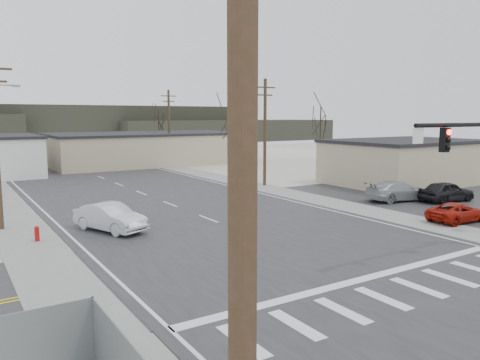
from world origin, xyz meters
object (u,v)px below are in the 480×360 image
object	(u,v)px
fire_hydrant	(37,234)
car_far_b	(10,155)
car_parked_silver	(398,191)
car_parked_dark_a	(446,192)
sedan_crossing	(110,217)
car_parked_red	(458,212)
car_far_a	(90,162)
car_parked_dark_b	(387,177)

from	to	relation	value
fire_hydrant	car_far_b	size ratio (longest dim) A/B	0.22
fire_hydrant	car_parked_silver	xyz separation A→B (m)	(25.79, -2.15, 0.35)
car_parked_dark_a	sedan_crossing	bearing A→B (deg)	85.20
car_parked_dark_a	car_far_b	bearing A→B (deg)	28.54
fire_hydrant	sedan_crossing	distance (m)	3.98
fire_hydrant	car_parked_red	bearing A→B (deg)	-21.38
fire_hydrant	car_parked_dark_a	world-z (taller)	car_parked_dark_a
car_far_a	fire_hydrant	bearing A→B (deg)	85.49
fire_hydrant	car_parked_red	xyz separation A→B (m)	(22.99, -9.00, 0.17)
car_parked_dark_a	car_parked_dark_b	distance (m)	8.58
car_far_b	car_parked_silver	size ratio (longest dim) A/B	0.74
car_far_b	car_parked_red	xyz separation A→B (m)	(18.42, -62.17, -0.09)
car_far_a	car_parked_silver	bearing A→B (deg)	126.78
sedan_crossing	car_parked_dark_b	distance (m)	27.65
fire_hydrant	sedan_crossing	xyz separation A→B (m)	(3.95, 0.23, 0.38)
car_parked_silver	car_parked_dark_b	bearing A→B (deg)	-33.74
car_parked_dark_a	car_parked_silver	distance (m)	3.61
car_parked_silver	car_far_b	bearing A→B (deg)	31.08
fire_hydrant	car_parked_dark_a	xyz separation A→B (m)	(28.59, -4.43, 0.37)
car_far_b	car_parked_dark_a	bearing A→B (deg)	-72.52
car_parked_red	car_parked_dark_a	world-z (taller)	car_parked_dark_a
fire_hydrant	car_far_b	xyz separation A→B (m)	(4.57, 53.17, 0.26)
car_far_a	car_parked_red	size ratio (longest dim) A/B	1.30
car_parked_silver	fire_hydrant	bearing A→B (deg)	95.34
car_parked_red	car_parked_dark_a	size ratio (longest dim) A/B	0.92
fire_hydrant	car_parked_silver	world-z (taller)	car_parked_silver
car_parked_dark_a	car_parked_dark_b	world-z (taller)	car_parked_dark_b
car_parked_red	car_parked_dark_b	xyz separation A→B (m)	(8.40, 12.69, 0.21)
sedan_crossing	car_parked_dark_b	xyz separation A→B (m)	(27.43, 3.46, 0.00)
fire_hydrant	sedan_crossing	bearing A→B (deg)	3.31
car_parked_dark_b	car_parked_red	bearing A→B (deg)	149.91
car_parked_dark_a	car_parked_red	bearing A→B (deg)	135.14
car_far_a	car_far_b	size ratio (longest dim) A/B	1.40
car_far_b	fire_hydrant	bearing A→B (deg)	-100.07
car_far_a	car_parked_red	xyz separation A→B (m)	(11.61, -42.03, -0.22)
sedan_crossing	car_parked_dark_a	world-z (taller)	sedan_crossing
fire_hydrant	car_parked_dark_a	bearing A→B (deg)	-8.80
car_far_b	car_parked_dark_b	distance (m)	56.29
fire_hydrant	car_parked_dark_b	world-z (taller)	car_parked_dark_b
car_far_b	car_parked_dark_b	bearing A→B (deg)	-66.70
sedan_crossing	car_parked_silver	size ratio (longest dim) A/B	0.90
car_parked_dark_a	car_parked_dark_b	bearing A→B (deg)	-13.14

